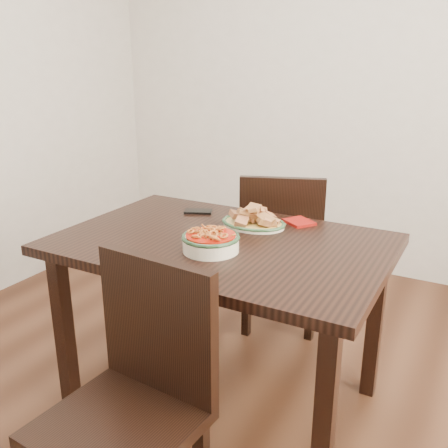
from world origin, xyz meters
The scene contains 9 objects.
floor centered at (0.00, 0.00, 0.00)m, with size 3.50×3.50×0.00m, color #3A1F12.
wall_back centered at (0.00, 1.75, 1.30)m, with size 3.50×0.10×2.60m, color beige.
dining_table centered at (0.04, 0.02, 0.66)m, with size 1.30×0.87×0.75m.
chair_far centered at (0.03, 0.69, 0.50)m, with size 0.54×0.54×0.89m.
chair_near centered at (0.12, -0.65, 0.50)m, with size 0.45×0.45×0.89m.
fish_plate centered at (0.08, 0.23, 0.79)m, with size 0.28×0.22×0.11m.
noodle_bowl centered at (0.06, -0.11, 0.79)m, with size 0.22×0.22×0.08m.
smartphone centered at (-0.24, 0.29, 0.76)m, with size 0.13×0.07×0.01m, color black.
napkin centered at (0.24, 0.36, 0.76)m, with size 0.12×0.10×0.01m, color maroon.
Camera 1 is at (0.95, -1.62, 1.44)m, focal length 40.00 mm.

